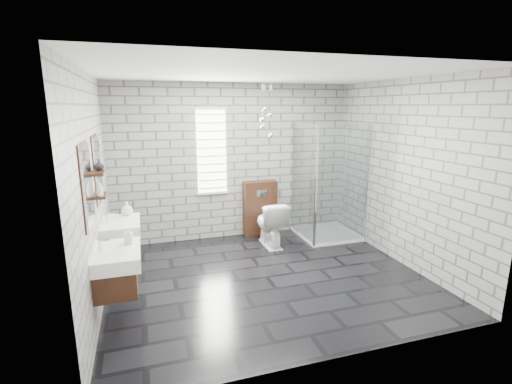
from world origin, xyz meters
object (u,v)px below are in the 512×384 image
cistern_panel (260,208)px  vanity_left (113,258)px  toilet (270,223)px  vanity_right (118,228)px  shower_enclosure (326,211)px

cistern_panel → vanity_left: bearing=-136.0°
toilet → vanity_left: bearing=36.0°
vanity_right → cistern_panel: vanity_right is taller
cistern_panel → shower_enclosure: bearing=-26.1°
vanity_left → toilet: (2.35, 1.72, -0.37)m
vanity_left → cistern_panel: (2.35, 2.28, -0.26)m
shower_enclosure → vanity_right: bearing=-167.9°
vanity_right → cistern_panel: 2.68m
vanity_right → cistern_panel: bearing=27.9°
vanity_left → cistern_panel: bearing=44.0°
vanity_right → cistern_panel: (2.35, 1.25, -0.26)m
cistern_panel → toilet: size_ratio=1.31×
vanity_left → cistern_panel: vanity_left is taller
vanity_left → shower_enclosure: (3.41, 1.76, -0.25)m
vanity_right → toilet: bearing=16.3°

